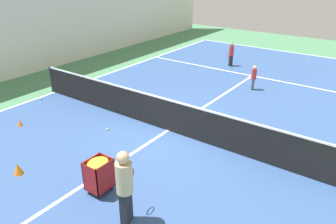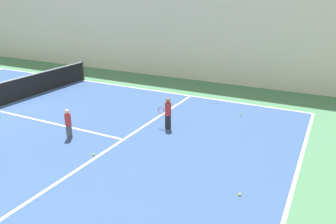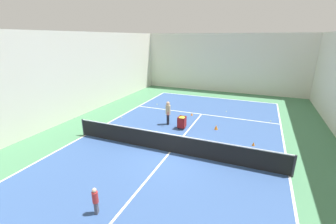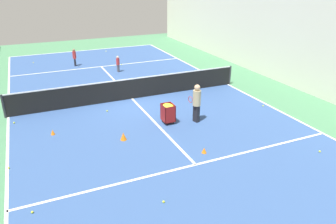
% 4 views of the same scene
% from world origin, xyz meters
% --- Properties ---
extents(line_baseline_near, '(11.62, 0.10, 0.00)m').
position_xyz_m(line_baseline_near, '(0.00, -12.48, 0.01)').
color(line_baseline_near, white).
rests_on(line_baseline_near, ground).
extents(line_sideline_right, '(0.10, 24.96, 0.00)m').
position_xyz_m(line_sideline_right, '(5.81, 0.00, 0.01)').
color(line_sideline_right, white).
rests_on(line_sideline_right, ground).
extents(line_service_near, '(11.62, 0.10, 0.00)m').
position_xyz_m(line_service_near, '(0.00, -6.86, 0.01)').
color(line_service_near, white).
rests_on(line_service_near, ground).
extents(hall_enclosure_right, '(0.15, 31.36, 6.35)m').
position_xyz_m(hall_enclosure_right, '(8.93, 0.00, 3.18)').
color(hall_enclosure_right, silver).
rests_on(hall_enclosure_right, ground).
extents(player_near_baseline, '(0.29, 0.59, 1.20)m').
position_xyz_m(player_near_baseline, '(1.59, -7.76, 0.69)').
color(player_near_baseline, black).
rests_on(player_near_baseline, ground).
extents(child_midcourt, '(0.27, 0.27, 1.06)m').
position_xyz_m(child_midcourt, '(-0.73, -5.11, 0.61)').
color(child_midcourt, '#4C4C56').
rests_on(child_midcourt, ground).
extents(training_cone_2, '(0.17, 0.17, 0.21)m').
position_xyz_m(training_cone_2, '(4.16, 2.58, 0.11)').
color(training_cone_2, orange).
rests_on(training_cone_2, ground).
extents(tennis_ball_1, '(0.07, 0.07, 0.07)m').
position_xyz_m(tennis_ball_1, '(1.59, 1.14, 0.04)').
color(tennis_ball_1, yellow).
rests_on(tennis_ball_1, ground).
extents(tennis_ball_2, '(0.07, 0.07, 0.07)m').
position_xyz_m(tennis_ball_2, '(5.57, 0.81, 0.04)').
color(tennis_ball_2, yellow).
rests_on(tennis_ball_2, ground).
extents(tennis_ball_6, '(0.07, 0.07, 0.07)m').
position_xyz_m(tennis_ball_6, '(5.76, 4.59, 0.04)').
color(tennis_ball_6, yellow).
rests_on(tennis_ball_6, ground).
extents(tennis_ball_7, '(0.07, 0.07, 0.07)m').
position_xyz_m(tennis_ball_7, '(-1.45, -11.34, 0.04)').
color(tennis_ball_7, yellow).
rests_on(tennis_ball_7, ground).
extents(tennis_ball_8, '(0.07, 0.07, 0.07)m').
position_xyz_m(tennis_ball_8, '(-1.40, -6.71, 0.04)').
color(tennis_ball_8, yellow).
rests_on(tennis_ball_8, ground).
extents(tennis_ball_9, '(0.07, 0.07, 0.07)m').
position_xyz_m(tennis_ball_9, '(4.23, -9.80, 0.04)').
color(tennis_ball_9, yellow).
rests_on(tennis_ball_9, ground).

